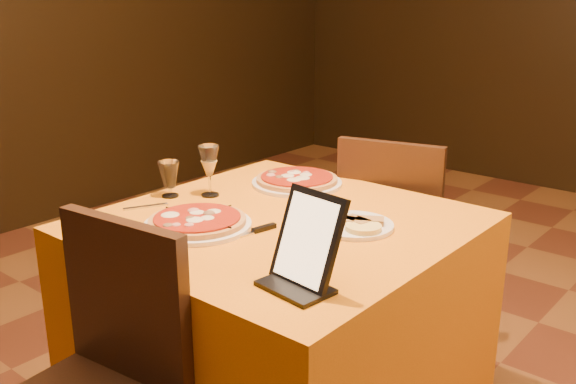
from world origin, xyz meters
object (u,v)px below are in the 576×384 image
Objects in this scene: main_table at (281,323)px; pizza_far at (297,181)px; tablet at (308,239)px; wine_glass at (209,170)px; water_glass at (169,179)px; pizza_near at (197,223)px; chair_main_far at (399,237)px.

pizza_far is at bearing 121.35° from main_table.
main_table is 0.69m from tablet.
wine_glass is 1.46× the size of water_glass.
pizza_far is 0.35m from wine_glass.
main_table is 0.59m from wine_glass.
pizza_near is at bearing -26.01° from water_glass.
wine_glass is 0.15m from water_glass.
pizza_near is 0.35m from water_glass.
main_table is 4.51× the size of tablet.
chair_main_far is 2.68× the size of pizza_near.
pizza_far is (-0.21, 0.34, 0.39)m from main_table.
pizza_far is 1.41× the size of tablet.
wine_glass is at bearing 43.65° from water_glass.
water_glass is (-0.31, 0.15, 0.05)m from pizza_near.
pizza_far is at bearing 138.05° from tablet.
tablet is (0.36, -0.31, 0.49)m from main_table.
wine_glass is at bearing -116.69° from pizza_far.
chair_main_far is 1.03m from water_glass.
wine_glass reaches higher than chair_main_far.
wine_glass is at bearing 174.61° from main_table.
main_table is 8.46× the size of water_glass.
main_table is at bearing 146.17° from tablet.
pizza_far is at bearing 50.67° from chair_main_far.
chair_main_far is 1.22m from tablet.
pizza_far is at bearing 63.31° from wine_glass.
main_table is 0.78m from chair_main_far.
wine_glass reaches higher than main_table.
pizza_near is at bearing 67.18° from chair_main_far.
tablet reaches higher than pizza_near.
tablet is (0.57, -0.65, 0.10)m from pizza_far.
pizza_far is 2.65× the size of water_glass.
pizza_far is 0.87m from tablet.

